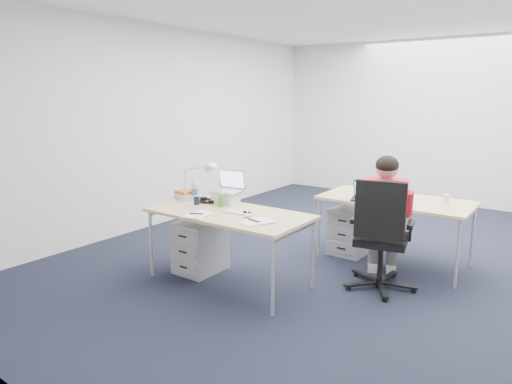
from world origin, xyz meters
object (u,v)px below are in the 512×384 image
water_bottle (195,189)px  cordless_phone (195,193)px  seated_person (384,219)px  far_cup (446,198)px  office_chair (380,258)px  dark_laptop (366,191)px  drawer_pedestal_far (351,230)px  silver_laptop (226,187)px  bear_figurine (221,200)px  desk_lamp (195,181)px  drawer_pedestal_near (200,246)px  computer_mouse (248,215)px  wireless_keyboard (237,212)px  headphones (208,200)px  sunglasses (247,214)px  desk_far (395,203)px  book_stack (185,195)px  desk_near (229,216)px  can_koozie (197,200)px

water_bottle → cordless_phone: (0.00, -0.00, -0.04)m
seated_person → far_cup: 0.87m
office_chair → dark_laptop: 0.84m
drawer_pedestal_far → silver_laptop: size_ratio=1.64×
drawer_pedestal_far → cordless_phone: bearing=-132.9°
dark_laptop → bear_figurine: bearing=-148.3°
bear_figurine → desk_lamp: (-0.31, -0.05, 0.17)m
drawer_pedestal_near → cordless_phone: size_ratio=3.52×
computer_mouse → dark_laptop: dark_laptop is taller
cordless_phone → computer_mouse: bearing=-17.9°
computer_mouse → far_cup: bearing=50.4°
office_chair → wireless_keyboard: office_chair is taller
drawer_pedestal_near → far_cup: bearing=37.8°
headphones → drawer_pedestal_far: bearing=67.6°
sunglasses → dark_laptop: 1.42m
computer_mouse → desk_far: bearing=59.8°
seated_person → wireless_keyboard: (-1.15, -0.88, 0.09)m
silver_laptop → book_stack: silver_laptop is taller
drawer_pedestal_near → far_cup: 2.66m
sunglasses → water_bottle: bearing=169.0°
desk_near → can_koozie: can_koozie is taller
desk_near → office_chair: size_ratio=1.46×
drawer_pedestal_near → desk_lamp: size_ratio=1.15×
seated_person → silver_laptop: bearing=-175.9°
bear_figurine → far_cup: size_ratio=1.45×
seated_person → bear_figurine: 1.64m
desk_far → bear_figurine: bear_figurine is taller
headphones → drawer_pedestal_near: bearing=-71.0°
dark_laptop → headphones: bearing=-156.2°
office_chair → desk_lamp: desk_lamp is taller
book_stack → dark_laptop: dark_laptop is taller
seated_person → computer_mouse: bearing=-153.9°
silver_laptop → cordless_phone: bearing=-174.7°
drawer_pedestal_far → computer_mouse: bearing=-102.4°
far_cup → sunglasses: bearing=-130.6°
book_stack → desk_far: bearing=35.6°
silver_laptop → cordless_phone: silver_laptop is taller
desk_near → office_chair: office_chair is taller
desk_far → seated_person: bearing=-80.5°
sunglasses → headphones: bearing=165.6°
office_chair → water_bottle: (-1.92, -0.52, 0.54)m
office_chair → book_stack: size_ratio=5.41×
drawer_pedestal_far → headphones: headphones is taller
desk_near → bear_figurine: size_ratio=12.32×
water_bottle → sunglasses: (0.85, -0.18, -0.11)m
silver_laptop → computer_mouse: bearing=-39.7°
can_koozie → drawer_pedestal_far: bearing=54.0°
drawer_pedestal_far → computer_mouse: (-0.35, -1.59, 0.47)m
headphones → desk_lamp: bearing=-100.2°
wireless_keyboard → can_koozie: (-0.56, 0.03, 0.04)m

